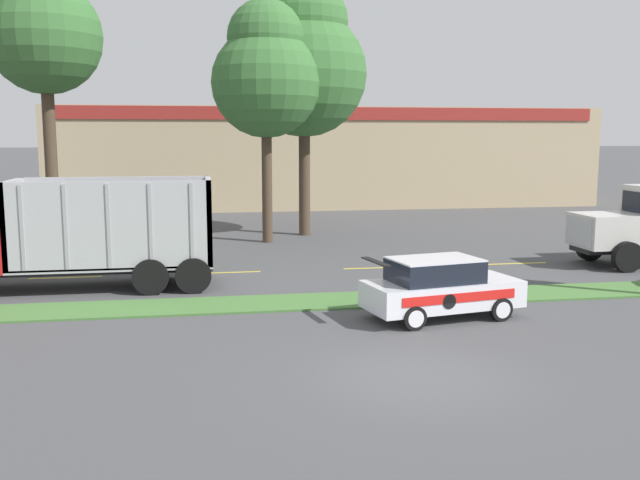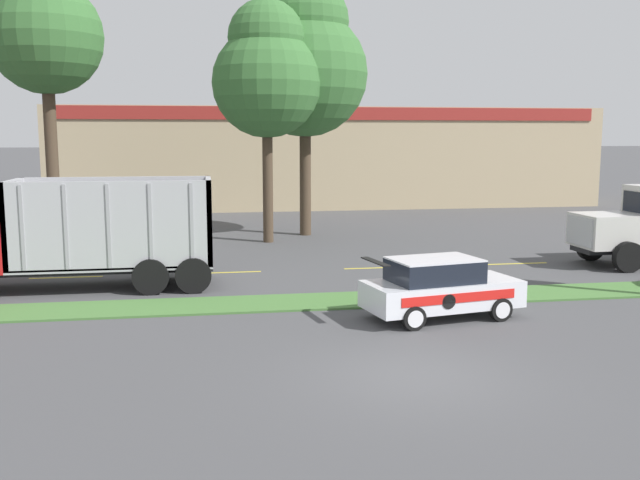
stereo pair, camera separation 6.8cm
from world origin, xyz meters
The scene contains 11 objects.
ground_plane centered at (0.00, 0.00, 0.00)m, with size 600.00×600.00×0.00m, color #474749.
grass_verge centered at (0.00, 6.59, 0.03)m, with size 120.00×1.98×0.06m, color #477538.
centre_line_3 centered at (-8.76, 11.58, 0.00)m, with size 2.40×0.14×0.01m, color yellow.
centre_line_4 centered at (-3.36, 11.58, 0.00)m, with size 2.40×0.14×0.01m, color yellow.
centre_line_5 centered at (2.04, 11.58, 0.00)m, with size 2.40×0.14×0.01m, color yellow.
centre_line_6 centered at (7.44, 11.58, 0.00)m, with size 2.40×0.14×0.01m, color yellow.
rally_car centered at (1.93, 4.32, 0.82)m, with size 4.33×2.47×1.64m.
store_building_backdrop centered at (4.39, 37.42, 3.30)m, with size 36.04×12.10×6.59m.
tree_behind_left centered at (-1.26, 18.61, 7.49)m, with size 4.78×4.78×10.63m.
tree_behind_centre centered at (-10.49, 19.07, 9.28)m, with size 4.79×4.79×12.47m.
tree_behind_right centered at (0.73, 20.66, 8.20)m, with size 5.88×5.88×12.04m.
Camera 2 is at (-4.11, -13.16, 4.75)m, focal length 40.00 mm.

